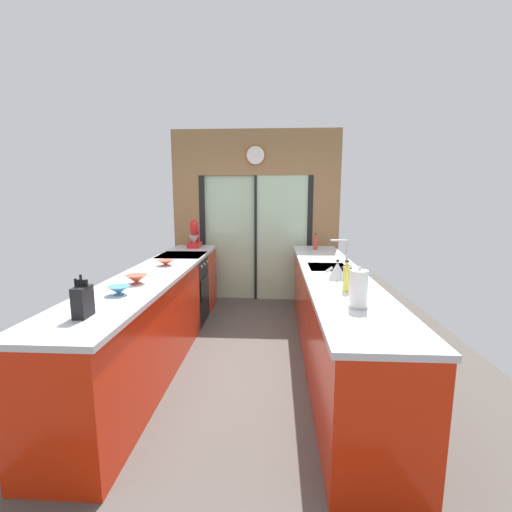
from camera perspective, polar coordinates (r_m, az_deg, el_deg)
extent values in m
cube|color=#4C4742|center=(4.20, -1.48, -14.02)|extent=(5.04, 7.60, 0.02)
cube|color=olive|center=(5.68, -0.05, 16.47)|extent=(2.64, 0.08, 0.70)
cube|color=#B2D1AD|center=(5.74, -4.23, 2.87)|extent=(0.80, 0.02, 2.00)
cube|color=#B2D1AD|center=(5.65, 4.21, 2.76)|extent=(0.80, 0.02, 2.00)
cube|color=black|center=(5.79, -8.58, 2.85)|extent=(0.08, 0.10, 2.00)
cube|color=black|center=(5.70, 8.64, 2.73)|extent=(0.08, 0.10, 2.00)
cube|color=black|center=(5.68, -0.04, 2.82)|extent=(0.04, 0.10, 2.00)
cube|color=olive|center=(5.85, -10.98, 2.84)|extent=(0.42, 0.08, 2.00)
cube|color=olive|center=(5.73, 11.13, 2.70)|extent=(0.42, 0.08, 2.00)
cylinder|color=white|center=(5.61, -0.08, 16.04)|extent=(0.27, 0.03, 0.27)
torus|color=#DB4C23|center=(5.61, -0.08, 16.04)|extent=(0.29, 0.02, 0.29)
cube|color=red|center=(3.39, -18.78, -12.26)|extent=(0.58, 2.55, 0.88)
cube|color=red|center=(5.39, -10.08, -3.74)|extent=(0.58, 0.65, 0.88)
cube|color=#BCBCC1|center=(3.82, -15.68, -2.42)|extent=(0.62, 3.80, 0.04)
cube|color=red|center=(3.79, 12.16, -9.61)|extent=(0.58, 3.80, 0.88)
cube|color=#BCBCC1|center=(3.66, 12.42, -2.79)|extent=(0.62, 3.80, 0.04)
cube|color=#B7BABC|center=(3.90, 11.55, -2.08)|extent=(0.40, 0.48, 0.05)
cylinder|color=#B7BABC|center=(3.91, 14.54, 0.41)|extent=(0.02, 0.02, 0.30)
cylinder|color=#B7BABC|center=(3.87, 13.32, 2.46)|extent=(0.18, 0.02, 0.02)
cube|color=black|center=(4.81, -11.78, -5.44)|extent=(0.58, 0.60, 0.88)
cube|color=black|center=(4.73, -8.33, -5.09)|extent=(0.01, 0.48, 0.28)
cube|color=black|center=(4.71, -11.98, 0.03)|extent=(0.58, 0.60, 0.03)
cylinder|color=#B7BABC|center=(4.49, -8.83, -1.71)|extent=(0.02, 0.04, 0.04)
cylinder|color=#B7BABC|center=(4.66, -8.37, -1.28)|extent=(0.02, 0.04, 0.04)
cylinder|color=#B7BABC|center=(4.83, -7.94, -0.88)|extent=(0.02, 0.04, 0.04)
cylinder|color=teal|center=(2.94, -21.33, -5.81)|extent=(0.08, 0.08, 0.01)
cone|color=teal|center=(2.93, -21.37, -5.16)|extent=(0.17, 0.17, 0.06)
cylinder|color=#BC4C38|center=(3.25, -18.80, -4.22)|extent=(0.09, 0.09, 0.01)
cone|color=#BC4C38|center=(3.24, -18.84, -3.54)|extent=(0.19, 0.19, 0.07)
cylinder|color=#BC4C38|center=(4.01, -14.44, -1.46)|extent=(0.08, 0.08, 0.01)
cone|color=#BC4C38|center=(4.00, -14.46, -1.02)|extent=(0.19, 0.19, 0.05)
cube|color=black|center=(2.48, -26.32, -6.69)|extent=(0.08, 0.14, 0.20)
cylinder|color=black|center=(2.47, -27.25, -3.97)|extent=(0.02, 0.02, 0.06)
cylinder|color=black|center=(2.46, -26.88, -4.05)|extent=(0.02, 0.02, 0.06)
cylinder|color=black|center=(2.45, -26.55, -3.71)|extent=(0.02, 0.02, 0.09)
cylinder|color=black|center=(2.45, -26.15, -4.10)|extent=(0.02, 0.02, 0.05)
cylinder|color=black|center=(2.44, -25.78, -4.10)|extent=(0.02, 0.02, 0.06)
cube|color=red|center=(5.33, -9.94, 1.80)|extent=(0.17, 0.26, 0.08)
cube|color=red|center=(5.41, -9.74, 3.41)|extent=(0.10, 0.08, 0.20)
ellipsoid|color=red|center=(5.30, -10.04, 4.57)|extent=(0.13, 0.12, 0.24)
cone|color=#B7BABC|center=(5.30, -10.03, 2.62)|extent=(0.15, 0.15, 0.13)
cone|color=#B7BABC|center=(3.31, 13.07, -2.35)|extent=(0.17, 0.17, 0.16)
sphere|color=black|center=(3.29, 13.13, -0.77)|extent=(0.03, 0.03, 0.03)
cylinder|color=#B7BABC|center=(3.30, 11.76, -2.21)|extent=(0.08, 0.02, 0.07)
torus|color=black|center=(3.32, 14.44, -2.22)|extent=(0.10, 0.01, 0.10)
cylinder|color=#D1CC4C|center=(2.91, 14.44, -3.64)|extent=(0.06, 0.06, 0.20)
cylinder|color=#D1CC4C|center=(2.89, 14.54, -1.29)|extent=(0.03, 0.03, 0.04)
cylinder|color=black|center=(2.88, 14.56, -0.81)|extent=(0.03, 0.03, 0.01)
cylinder|color=#B23D2D|center=(5.10, 9.60, 2.04)|extent=(0.06, 0.06, 0.18)
cylinder|color=#B23D2D|center=(5.09, 9.63, 3.28)|extent=(0.03, 0.03, 0.04)
cylinder|color=black|center=(5.09, 9.64, 3.56)|extent=(0.03, 0.03, 0.01)
cylinder|color=#B7BABC|center=(2.54, 16.17, -7.88)|extent=(0.14, 0.14, 0.01)
cylinder|color=white|center=(2.51, 16.31, -5.03)|extent=(0.12, 0.12, 0.25)
sphere|color=#B7BABC|center=(2.47, 16.46, -1.91)|extent=(0.03, 0.03, 0.03)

